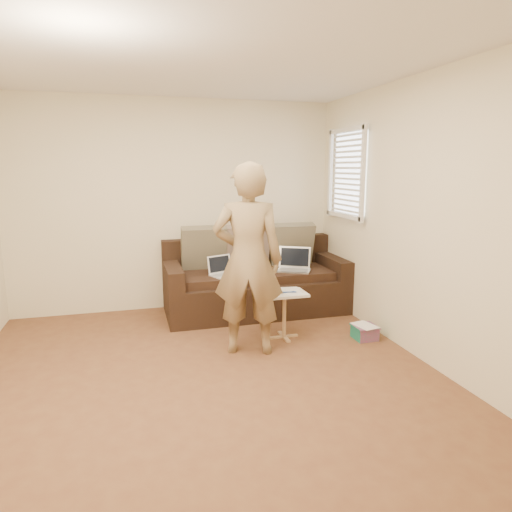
# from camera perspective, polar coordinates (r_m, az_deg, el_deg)

# --- Properties ---
(floor) EXTENTS (4.50, 4.50, 0.00)m
(floor) POSITION_cam_1_polar(r_m,az_deg,el_deg) (3.93, -5.95, -15.72)
(floor) COLOR brown
(floor) RESTS_ON ground
(ceiling) EXTENTS (4.50, 4.50, 0.00)m
(ceiling) POSITION_cam_1_polar(r_m,az_deg,el_deg) (3.61, -6.85, 24.30)
(ceiling) COLOR white
(ceiling) RESTS_ON wall_back
(wall_back) EXTENTS (4.00, 0.00, 4.00)m
(wall_back) POSITION_cam_1_polar(r_m,az_deg,el_deg) (5.76, -10.05, 6.24)
(wall_back) COLOR beige
(wall_back) RESTS_ON ground
(wall_front) EXTENTS (4.00, 0.00, 4.00)m
(wall_front) POSITION_cam_1_polar(r_m,az_deg,el_deg) (1.42, 8.77, -8.38)
(wall_front) COLOR beige
(wall_front) RESTS_ON ground
(wall_right) EXTENTS (0.00, 4.50, 4.50)m
(wall_right) POSITION_cam_1_polar(r_m,az_deg,el_deg) (4.34, 20.75, 4.14)
(wall_right) COLOR beige
(wall_right) RESTS_ON ground
(window_blinds) EXTENTS (0.12, 0.88, 1.08)m
(window_blinds) POSITION_cam_1_polar(r_m,az_deg,el_deg) (5.57, 11.37, 10.15)
(window_blinds) COLOR white
(window_blinds) RESTS_ON wall_right
(sofa) EXTENTS (2.20, 0.95, 0.85)m
(sofa) POSITION_cam_1_polar(r_m,az_deg,el_deg) (5.61, -0.05, -2.80)
(sofa) COLOR black
(sofa) RESTS_ON ground
(pillow_left) EXTENTS (0.55, 0.29, 0.57)m
(pillow_left) POSITION_cam_1_polar(r_m,az_deg,el_deg) (5.64, -6.60, 0.99)
(pillow_left) COLOR brown
(pillow_left) RESTS_ON sofa
(pillow_mid) EXTENTS (0.55, 0.27, 0.57)m
(pillow_mid) POSITION_cam_1_polar(r_m,az_deg,el_deg) (5.72, -1.10, 1.21)
(pillow_mid) COLOR brown
(pillow_mid) RESTS_ON sofa
(pillow_right) EXTENTS (0.55, 0.28, 0.57)m
(pillow_right) POSITION_cam_1_polar(r_m,az_deg,el_deg) (5.89, 4.56, 1.47)
(pillow_right) COLOR brown
(pillow_right) RESTS_ON sofa
(laptop_silver) EXTENTS (0.49, 0.45, 0.27)m
(laptop_silver) POSITION_cam_1_polar(r_m,az_deg,el_deg) (5.58, 4.74, -1.89)
(laptop_silver) COLOR #B7BABC
(laptop_silver) RESTS_ON sofa
(laptop_white) EXTENTS (0.38, 0.34, 0.23)m
(laptop_white) POSITION_cam_1_polar(r_m,az_deg,el_deg) (5.34, -3.91, -2.48)
(laptop_white) COLOR white
(laptop_white) RESTS_ON sofa
(person) EXTENTS (0.77, 0.62, 1.83)m
(person) POSITION_cam_1_polar(r_m,az_deg,el_deg) (4.28, -1.02, -0.46)
(person) COLOR olive
(person) RESTS_ON ground
(side_table) EXTENTS (0.45, 0.31, 0.49)m
(side_table) POSITION_cam_1_polar(r_m,az_deg,el_deg) (4.80, 3.57, -7.43)
(side_table) COLOR silver
(side_table) RESTS_ON ground
(drinking_glass) EXTENTS (0.07, 0.07, 0.12)m
(drinking_glass) POSITION_cam_1_polar(r_m,az_deg,el_deg) (4.74, 1.49, -3.79)
(drinking_glass) COLOR silver
(drinking_glass) RESTS_ON side_table
(scissors) EXTENTS (0.20, 0.16, 0.02)m
(scissors) POSITION_cam_1_polar(r_m,az_deg,el_deg) (4.71, 4.02, -4.57)
(scissors) COLOR silver
(scissors) RESTS_ON side_table
(paper_on_table) EXTENTS (0.25, 0.33, 0.00)m
(paper_on_table) POSITION_cam_1_polar(r_m,az_deg,el_deg) (4.79, 4.35, -4.39)
(paper_on_table) COLOR white
(paper_on_table) RESTS_ON side_table
(striped_box) EXTENTS (0.24, 0.24, 0.15)m
(striped_box) POSITION_cam_1_polar(r_m,az_deg,el_deg) (4.95, 13.51, -9.27)
(striped_box) COLOR #CA1E79
(striped_box) RESTS_ON ground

